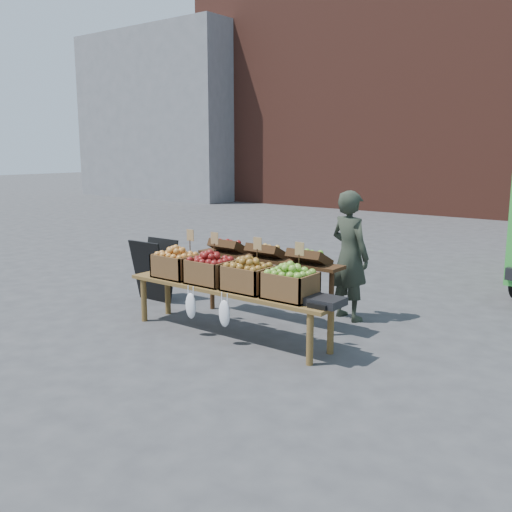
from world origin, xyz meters
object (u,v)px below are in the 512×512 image
Objects in this scene: chalkboard_sign at (154,270)px; back_table at (267,280)px; crate_green_apples at (290,285)px; weighing_scale at (326,302)px; crate_red_apples at (248,278)px; display_bench at (229,312)px; vendor at (350,256)px; crate_golden_apples at (176,266)px; crate_russet_pears at (210,272)px.

back_table is at bearing 3.74° from chalkboard_sign.
crate_green_apples is 0.44m from weighing_scale.
back_table is 4.20× the size of crate_red_apples.
crate_green_apples is 1.47× the size of weighing_scale.
display_bench is 7.94× the size of weighing_scale.
weighing_scale is (0.50, -1.42, -0.19)m from vendor.
chalkboard_sign is 1.18m from crate_golden_apples.
chalkboard_sign reaches higher than crate_red_apples.
crate_green_apples is at bearing -13.18° from chalkboard_sign.
crate_green_apples is (0.08, -1.42, -0.09)m from vendor.
crate_red_apples is 1.00× the size of crate_green_apples.
vendor is 2.74m from chalkboard_sign.
crate_russet_pears is 0.55m from crate_red_apples.
display_bench is 0.51m from crate_russet_pears.
vendor is 0.76× the size of back_table.
back_table is at bearing 150.03° from weighing_scale.
display_bench is 0.93m from crate_golden_apples.
vendor is 1.06m from back_table.
vendor is 3.21× the size of crate_golden_apples.
display_bench is at bearing 180.00° from weighing_scale.
chalkboard_sign reaches higher than display_bench.
display_bench is 0.51m from crate_red_apples.
vendor reaches higher than back_table.
chalkboard_sign is 1.68m from crate_russet_pears.
weighing_scale is at bearing 0.00° from crate_golden_apples.
crate_green_apples is at bearing 180.00° from weighing_scale.
back_table is 4.20× the size of crate_golden_apples.
display_bench is at bearing -90.12° from back_table.
weighing_scale is at bearing 0.00° from crate_red_apples.
crate_golden_apples is at bearing 180.00° from weighing_scale.
crate_green_apples is (0.82, 0.00, 0.42)m from display_bench.
back_table is (1.83, 0.16, 0.08)m from chalkboard_sign.
crate_golden_apples is at bearing 60.15° from vendor.
back_table is at bearing 41.06° from crate_golden_apples.
crate_golden_apples is at bearing 180.00° from display_bench.
chalkboard_sign is 1.74× the size of crate_red_apples.
crate_russet_pears is (1.56, -0.56, 0.27)m from chalkboard_sign.
weighing_scale reaches higher than display_bench.
vendor reaches higher than crate_green_apples.
crate_red_apples is (2.11, -0.56, 0.27)m from chalkboard_sign.
chalkboard_sign is 1.74× the size of crate_green_apples.
chalkboard_sign reaches higher than weighing_scale.
weighing_scale is at bearing 0.00° from crate_green_apples.
vendor is at bearing 17.20° from chalkboard_sign.
crate_red_apples is (0.27, -0.72, 0.19)m from back_table.
weighing_scale is (0.43, 0.00, -0.10)m from crate_green_apples.
back_table is (-0.74, -0.70, -0.28)m from vendor.
chalkboard_sign is at bearing 165.18° from crate_red_apples.
display_bench is (1.83, -0.56, -0.15)m from chalkboard_sign.
crate_green_apples is at bearing 0.00° from crate_golden_apples.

